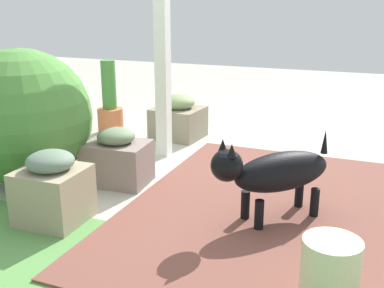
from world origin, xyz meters
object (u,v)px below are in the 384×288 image
Objects in this scene: stone_planter_nearest at (178,118)px; stone_planter_mid at (117,159)px; porch_pillar at (162,15)px; dog at (274,172)px; round_shrub at (23,117)px; terracotta_pot_broad at (65,109)px; stone_planter_far at (53,189)px; ceramic_urn at (329,278)px; terracotta_pot_tall at (110,108)px.

stone_planter_nearest is 1.01× the size of stone_planter_mid.
porch_pillar is 3.43× the size of dog.
porch_pillar reaches higher than stone_planter_nearest.
terracotta_pot_broad is at bearing -63.96° from round_shrub.
round_shrub is at bearing -38.20° from stone_planter_far.
stone_planter_far is at bearing -10.17° from ceramic_urn.
stone_planter_far is 0.61× the size of terracotta_pot_tall.
round_shrub reaches higher than dog.
stone_planter_far is 1.32m from dog.
stone_planter_nearest is at bearing -171.52° from terracotta_pot_tall.
stone_planter_mid is 1.88m from ceramic_urn.
round_shrub reaches higher than stone_planter_mid.
terracotta_pot_broad is 0.55× the size of dog.
terracotta_pot_tall is 3.19m from ceramic_urn.
terracotta_pot_tall reaches higher than stone_planter_mid.
round_shrub is at bearing 19.25° from stone_planter_mid.
stone_planter_far reaches higher than stone_planter_mid.
porch_pillar reaches higher than round_shrub.
stone_planter_nearest is at bearing -170.85° from terracotta_pot_broad.
ceramic_urn is (-2.23, 0.76, -0.31)m from round_shrub.
dog is (-1.16, 0.91, -0.85)m from porch_pillar.
round_shrub reaches higher than ceramic_urn.
ceramic_urn is (-2.86, 2.05, -0.05)m from terracotta_pot_broad.
dog is at bearing 141.66° from porch_pillar.
stone_planter_mid is 0.69m from stone_planter_far.
stone_planter_far is 0.46× the size of round_shrub.
stone_planter_far is (0.06, 1.40, -0.97)m from porch_pillar.
stone_planter_mid reaches higher than ceramic_urn.
stone_planter_nearest is 1.60m from round_shrub.
stone_planter_nearest is 0.49× the size of round_shrub.
dog is (-1.26, 1.45, 0.13)m from stone_planter_nearest.
stone_planter_far is 1.66m from ceramic_urn.
stone_planter_mid is 1.64m from terracotta_pot_broad.
terracotta_pot_tall is at bearing -28.40° from porch_pillar.
stone_planter_mid is 1.27× the size of terracotta_pot_broad.
round_shrub is at bearing 69.29° from stone_planter_nearest.
dog is at bearing 152.69° from terracotta_pot_broad.
terracotta_pot_tall is 1.07× the size of dog.
stone_planter_nearest is at bearing -110.71° from round_shrub.
round_shrub is at bearing 95.93° from terracotta_pot_tall.
stone_planter_nearest is 1.26m from stone_planter_mid.
stone_planter_mid is at bearing 139.64° from terracotta_pot_broad.
stone_planter_far is 1.19× the size of terracotta_pot_broad.
terracotta_pot_broad is (0.48, 0.09, -0.04)m from terracotta_pot_tall.
stone_planter_nearest is 0.66× the size of terracotta_pot_tall.
terracotta_pot_broad reaches higher than ceramic_urn.
dog is 0.90m from ceramic_urn.
porch_pillar reaches higher than stone_planter_far.
dog is at bearing 145.46° from terracotta_pot_tall.
stone_planter_far reaches higher than ceramic_urn.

